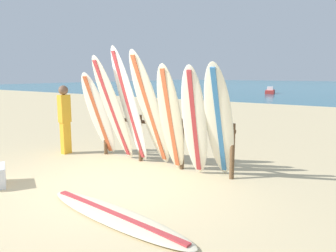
% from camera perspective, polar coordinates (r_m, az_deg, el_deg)
% --- Properties ---
extents(ground_plane, '(120.00, 120.00, 0.00)m').
position_cam_1_polar(ground_plane, '(5.89, -11.90, -10.71)').
color(ground_plane, '#D3BC8C').
extents(surfboard_rack, '(3.49, 0.09, 1.07)m').
position_cam_1_polar(surfboard_rack, '(7.02, -1.40, -1.47)').
color(surfboard_rack, brown).
rests_on(surfboard_rack, ground).
extents(surfboard_leaning_far_left, '(0.66, 1.00, 2.04)m').
position_cam_1_polar(surfboard_leaning_far_left, '(7.79, -12.15, 1.87)').
color(surfboard_leaning_far_left, white).
rests_on(surfboard_leaning_far_left, ground).
extents(surfboard_leaning_left, '(0.67, 1.09, 2.39)m').
position_cam_1_polar(surfboard_leaning_left, '(7.27, -9.68, 2.81)').
color(surfboard_leaning_left, silver).
rests_on(surfboard_leaning_left, ground).
extents(surfboard_leaning_center_left, '(0.63, 0.97, 2.57)m').
position_cam_1_polar(surfboard_leaning_center_left, '(6.98, -6.82, 3.37)').
color(surfboard_leaning_center_left, white).
rests_on(surfboard_leaning_center_left, ground).
extents(surfboard_leaning_center, '(0.56, 1.17, 2.47)m').
position_cam_1_polar(surfboard_leaning_center, '(6.67, -3.14, 2.71)').
color(surfboard_leaning_center, silver).
rests_on(surfboard_leaning_center, ground).
extents(surfboard_leaning_center_right, '(0.54, 0.77, 2.19)m').
position_cam_1_polar(surfboard_leaning_center_right, '(6.38, 0.51, 1.18)').
color(surfboard_leaning_center_right, beige).
rests_on(surfboard_leaning_center_right, ground).
extents(surfboard_leaning_right, '(0.63, 0.88, 2.16)m').
position_cam_1_polar(surfboard_leaning_right, '(6.05, 4.75, 0.57)').
color(surfboard_leaning_right, white).
rests_on(surfboard_leaning_right, ground).
extents(surfboard_leaning_far_right, '(0.70, 1.19, 2.21)m').
position_cam_1_polar(surfboard_leaning_far_right, '(5.93, 9.10, 0.53)').
color(surfboard_leaning_far_right, white).
rests_on(surfboard_leaning_far_right, ground).
extents(surfboard_lying_on_sand, '(2.85, 0.78, 0.08)m').
position_cam_1_polar(surfboard_lying_on_sand, '(4.70, -9.48, -15.42)').
color(surfboard_lying_on_sand, beige).
rests_on(surfboard_lying_on_sand, ground).
extents(beachgoer_standing, '(0.23, 0.28, 1.71)m').
position_cam_1_polar(beachgoer_standing, '(8.40, -17.86, 1.61)').
color(beachgoer_standing, gold).
rests_on(beachgoer_standing, ground).
extents(small_boat_offshore, '(1.48, 2.87, 0.71)m').
position_cam_1_polar(small_boat_offshore, '(35.14, 17.66, 5.93)').
color(small_boat_offshore, '#B22D28').
rests_on(small_boat_offshore, ocean_water).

